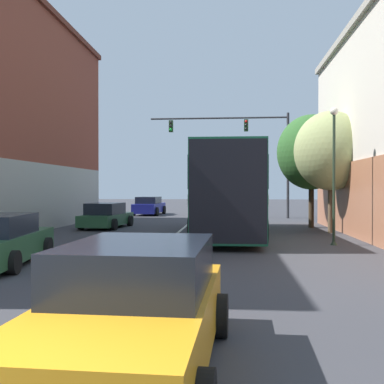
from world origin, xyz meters
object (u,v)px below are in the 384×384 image
object	(u,v)px
street_tree_near	(311,152)
street_tree_far	(330,151)
hatchback_foreground	(135,310)
parked_car_left_mid	(106,216)
parked_car_left_far	(149,206)
traffic_signal_gantry	(247,142)
street_lamp	(334,170)
bus	(227,188)

from	to	relation	value
street_tree_near	street_tree_far	xyz separation A→B (m)	(0.36, -2.76, -0.16)
hatchback_foreground	street_tree_far	size ratio (longest dim) A/B	0.76
hatchback_foreground	parked_car_left_mid	xyz separation A→B (m)	(-5.27, 17.49, -0.06)
parked_car_left_far	traffic_signal_gantry	distance (m)	9.12
parked_car_left_mid	parked_car_left_far	size ratio (longest dim) A/B	0.92
street_lamp	hatchback_foreground	bearing A→B (deg)	-112.48
street_lamp	street_tree_near	size ratio (longest dim) A/B	0.85
parked_car_left_mid	street_tree_near	world-z (taller)	street_tree_near
bus	street_tree_near	xyz separation A→B (m)	(4.28, 3.91, 1.84)
parked_car_left_far	street_lamp	world-z (taller)	street_lamp
street_tree_far	street_lamp	bearing A→B (deg)	-100.66
parked_car_left_mid	hatchback_foreground	bearing A→B (deg)	-157.90
hatchback_foreground	street_lamp	size ratio (longest dim) A/B	0.85
bus	hatchback_foreground	size ratio (longest dim) A/B	2.71
parked_car_left_mid	street_tree_near	bearing A→B (deg)	-78.77
parked_car_left_far	street_tree_far	world-z (taller)	street_tree_far
street_lamp	traffic_signal_gantry	bearing A→B (deg)	100.14
parked_car_left_far	street_tree_near	world-z (taller)	street_tree_near
bus	street_tree_far	size ratio (longest dim) A/B	2.05
traffic_signal_gantry	street_tree_near	xyz separation A→B (m)	(3.03, -7.22, -1.32)
street_tree_near	street_tree_far	distance (m)	2.79
street_lamp	street_tree_near	world-z (taller)	street_tree_near
bus	traffic_signal_gantry	xyz separation A→B (m)	(1.24, 11.13, 3.16)
parked_car_left_mid	street_lamp	world-z (taller)	street_lamp
bus	street_lamp	distance (m)	5.04
parked_car_left_far	bus	bearing A→B (deg)	-154.06
traffic_signal_gantry	street_tree_near	world-z (taller)	traffic_signal_gantry
street_lamp	street_tree_far	distance (m)	4.57
bus	street_tree_far	xyz separation A→B (m)	(4.64, 1.14, 1.68)
bus	parked_car_left_mid	world-z (taller)	bus
street_tree_near	street_tree_far	size ratio (longest dim) A/B	1.05
parked_car_left_mid	street_lamp	xyz separation A→B (m)	(10.00, -6.06, 2.07)
street_tree_near	street_tree_far	bearing A→B (deg)	-82.56
traffic_signal_gantry	street_tree_far	bearing A→B (deg)	-71.24
street_tree_near	street_lamp	bearing A→B (deg)	-93.71
parked_car_left_far	street_tree_far	xyz separation A→B (m)	(10.69, -13.03, 3.05)
traffic_signal_gantry	street_lamp	size ratio (longest dim) A/B	1.92
parked_car_left_mid	street_lamp	distance (m)	11.87
parked_car_left_far	street_lamp	size ratio (longest dim) A/B	0.90
hatchback_foreground	parked_car_left_far	size ratio (longest dim) A/B	0.94
parked_car_left_far	street_tree_far	bearing A→B (deg)	-137.83
bus	street_tree_near	bearing A→B (deg)	-48.16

